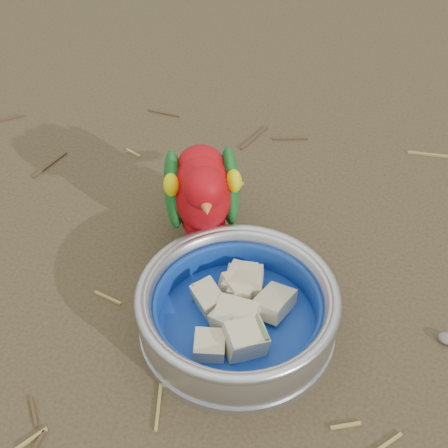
% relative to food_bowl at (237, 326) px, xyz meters
% --- Properties ---
extents(ground, '(60.00, 60.00, 0.00)m').
position_rel_food_bowl_xyz_m(ground, '(-0.08, -0.06, -0.01)').
color(ground, '#453724').
extents(food_bowl, '(0.21, 0.21, 0.02)m').
position_rel_food_bowl_xyz_m(food_bowl, '(0.00, 0.00, 0.00)').
color(food_bowl, '#B2B2BA').
rests_on(food_bowl, ground).
extents(bowl_wall, '(0.21, 0.21, 0.04)m').
position_rel_food_bowl_xyz_m(bowl_wall, '(0.00, 0.00, 0.03)').
color(bowl_wall, '#B2B2BA').
rests_on(bowl_wall, food_bowl).
extents(fruit_wedges, '(0.13, 0.13, 0.03)m').
position_rel_food_bowl_xyz_m(fruit_wedges, '(0.00, -0.00, 0.02)').
color(fruit_wedges, beige).
rests_on(fruit_wedges, food_bowl).
extents(lory_parrot, '(0.15, 0.20, 0.15)m').
position_rel_food_bowl_xyz_m(lory_parrot, '(-0.07, 0.12, 0.07)').
color(lory_parrot, '#A8070E').
rests_on(lory_parrot, ground).
extents(ground_debris, '(0.90, 0.80, 0.01)m').
position_rel_food_bowl_xyz_m(ground_debris, '(-0.11, 0.02, -0.01)').
color(ground_debris, olive).
rests_on(ground_debris, ground).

